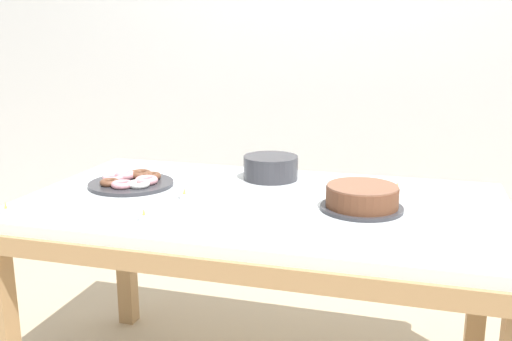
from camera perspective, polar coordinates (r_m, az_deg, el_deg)
name	(u,v)px	position (r m, az deg, el deg)	size (l,w,h in m)	color
wall_back	(336,36)	(3.43, 8.00, 13.19)	(8.00, 0.10, 2.60)	silver
dining_table	(262,226)	(1.96, 0.62, -5.54)	(1.64, 0.93, 0.77)	silver
cake_chocolate_round	(362,198)	(1.84, 10.55, -2.73)	(0.26, 0.26, 0.08)	#333338
pastry_platter	(132,182)	(2.15, -12.34, -1.09)	(0.31, 0.31, 0.04)	#333338
plate_stack	(271,167)	(2.19, 1.48, 0.30)	(0.21, 0.21, 0.09)	#333338
tealight_left_edge	(6,210)	(1.95, -23.72, -3.65)	(0.04, 0.04, 0.04)	silver
tealight_centre	(397,189)	(2.08, 13.93, -1.84)	(0.04, 0.04, 0.04)	silver
tealight_near_front	(184,195)	(1.96, -7.17, -2.48)	(0.04, 0.04, 0.04)	silver
tealight_right_edge	(144,217)	(1.75, -11.13, -4.56)	(0.04, 0.04, 0.04)	silver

